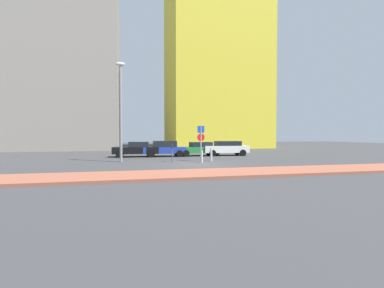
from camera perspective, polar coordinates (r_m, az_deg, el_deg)
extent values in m
plane|color=#38383A|center=(19.97, 1.26, -4.16)|extent=(120.00, 120.00, 0.00)
cube|color=#93513D|center=(15.02, 6.28, -5.89)|extent=(40.00, 3.15, 0.14)
cube|color=black|center=(27.21, -11.38, -1.24)|extent=(4.40, 2.03, 0.64)
cube|color=black|center=(27.18, -10.80, -0.06)|extent=(1.98, 1.72, 0.48)
cylinder|color=black|center=(26.46, -14.60, -2.05)|extent=(0.65, 0.27, 0.64)
cylinder|color=black|center=(28.18, -14.27, -1.81)|extent=(0.65, 0.27, 0.64)
cylinder|color=black|center=(26.35, -8.27, -2.02)|extent=(0.65, 0.27, 0.64)
cylinder|color=black|center=(28.08, -8.33, -1.79)|extent=(0.65, 0.27, 0.64)
cube|color=#1E389E|center=(27.36, -5.74, -1.22)|extent=(4.13, 1.91, 0.62)
cube|color=black|center=(27.35, -5.60, 0.03)|extent=(2.23, 1.72, 0.58)
cylinder|color=black|center=(26.37, -8.53, -2.02)|extent=(0.65, 0.24, 0.64)
cylinder|color=black|center=(28.17, -8.75, -1.78)|extent=(0.65, 0.24, 0.64)
cylinder|color=black|center=(26.68, -2.56, -1.96)|extent=(0.65, 0.24, 0.64)
cylinder|color=black|center=(28.46, -3.15, -1.72)|extent=(0.65, 0.24, 0.64)
cube|color=#237238|center=(28.06, 1.40, -1.16)|extent=(4.59, 1.86, 0.60)
cube|color=black|center=(28.10, 1.79, -0.07)|extent=(2.12, 1.61, 0.47)
cylinder|color=black|center=(26.86, -1.21, -1.93)|extent=(0.65, 0.25, 0.64)
cylinder|color=black|center=(28.46, -2.06, -1.72)|extent=(0.65, 0.25, 0.64)
cylinder|color=black|center=(27.80, 4.93, -1.81)|extent=(0.65, 0.25, 0.64)
cylinder|color=black|center=(29.34, 3.78, -1.62)|extent=(0.65, 0.25, 0.64)
cube|color=white|center=(28.65, 6.80, -1.02)|extent=(4.66, 2.08, 0.69)
cube|color=black|center=(28.70, 7.26, 0.13)|extent=(2.57, 1.80, 0.47)
cylinder|color=black|center=(27.42, 4.22, -1.86)|extent=(0.65, 0.26, 0.64)
cylinder|color=black|center=(29.14, 3.39, -1.64)|extent=(0.65, 0.26, 0.64)
cylinder|color=black|center=(28.31, 10.31, -1.77)|extent=(0.65, 0.26, 0.64)
cylinder|color=black|center=(29.98, 9.16, -1.56)|extent=(0.65, 0.26, 0.64)
cylinder|color=gray|center=(22.19, 1.82, 0.11)|extent=(0.10, 0.10, 2.84)
cube|color=#1447B7|center=(22.19, 1.83, 2.99)|extent=(0.55, 0.04, 0.55)
cylinder|color=red|center=(22.19, 1.82, 1.37)|extent=(0.60, 0.03, 0.60)
cylinder|color=#4C4C51|center=(21.81, -4.08, -2.23)|extent=(0.08, 0.08, 1.08)
cube|color=black|center=(21.77, -4.08, -0.44)|extent=(0.18, 0.14, 0.28)
cylinder|color=gray|center=(22.26, -14.31, 5.88)|extent=(0.20, 0.20, 7.35)
ellipsoid|color=silver|center=(22.85, -14.39, 15.49)|extent=(0.70, 0.36, 0.30)
cylinder|color=#B7B7BC|center=(21.10, 2.01, -2.60)|extent=(0.16, 0.16, 0.91)
cylinder|color=#B7B7BC|center=(22.42, 3.94, -2.15)|extent=(0.17, 0.17, 1.06)
cube|color=gold|center=(49.32, 4.80, 15.15)|extent=(15.83, 12.51, 26.89)
cube|color=gray|center=(45.24, -24.40, 13.00)|extent=(14.79, 10.99, 21.95)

